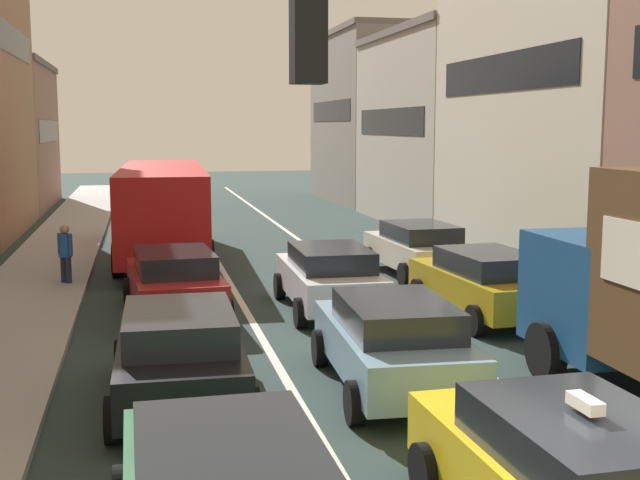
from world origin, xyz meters
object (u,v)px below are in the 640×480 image
Objects in this scene: pedestrian_far_sidewalk at (65,252)px; sedan_left_lane_third at (174,281)px; hatchback_centre_lane_third at (330,276)px; wagon_right_lane_far at (418,248)px; wagon_left_lane_second at (179,353)px; sedan_right_lane_behind_truck at (485,282)px; sedan_centre_lane_second at (393,341)px; traffic_light_pole at (78,171)px; taxi_centre_lane_front at (573,478)px; bus_mid_queue_primary at (163,203)px.

sedan_left_lane_third is at bearing 80.88° from pedestrian_far_sidewalk.
hatchback_centre_lane_third is 5.10m from wagon_right_lane_far.
wagon_left_lane_second and sedan_right_lane_behind_truck have the same top height.
sedan_centre_lane_second is at bearing 178.17° from hatchback_centre_lane_third.
traffic_light_pole reaches higher than sedan_right_lane_behind_truck.
sedan_right_lane_behind_truck is (6.81, 4.28, 0.00)m from wagon_left_lane_second.
sedan_left_lane_third is at bearing 87.17° from hatchback_centre_lane_third.
taxi_centre_lane_front is (4.51, -0.05, -3.02)m from traffic_light_pole.
sedan_left_lane_third and sedan_right_lane_behind_truck have the same top height.
bus_mid_queue_primary reaches higher than sedan_right_lane_behind_truck.
sedan_left_lane_third is 8.24m from bus_mid_queue_primary.
wagon_left_lane_second is 0.41× the size of bus_mid_queue_primary.
bus_mid_queue_primary reaches higher than hatchback_centre_lane_third.
wagon_left_lane_second and hatchback_centre_lane_third have the same top height.
traffic_light_pole is 0.52× the size of bus_mid_queue_primary.
sedan_left_lane_third is 4.65m from pedestrian_far_sidewalk.
bus_mid_queue_primary is (1.17, 19.32, -2.06)m from traffic_light_pole.
traffic_light_pole is 19.46m from bus_mid_queue_primary.
bus_mid_queue_primary is (-3.34, 19.37, 0.96)m from taxi_centre_lane_front.
sedan_left_lane_third is (1.15, 11.14, -3.02)m from traffic_light_pole.
taxi_centre_lane_front reaches higher than sedan_right_lane_behind_truck.
sedan_right_lane_behind_truck is 5.15m from wagon_right_lane_far.
sedan_centre_lane_second is 5.54m from sedan_right_lane_behind_truck.
wagon_left_lane_second is 11.77m from wagon_right_lane_far.
sedan_right_lane_behind_truck is (3.18, -1.37, 0.00)m from hatchback_centre_lane_third.
sedan_centre_lane_second is at bearing 0.51° from taxi_centre_lane_front.
bus_mid_queue_primary reaches higher than pedestrian_far_sidewalk.
sedan_centre_lane_second is 11.36m from pedestrian_far_sidewalk.
sedan_centre_lane_second is at bearing 156.21° from wagon_right_lane_far.
wagon_right_lane_far is at bearing -35.76° from wagon_left_lane_second.
hatchback_centre_lane_third is 3.46m from sedan_right_lane_behind_truck.
wagon_left_lane_second is at bearing 91.81° from sedan_centre_lane_second.
pedestrian_far_sidewalk reaches higher than hatchback_centre_lane_third.
wagon_left_lane_second is 2.61× the size of pedestrian_far_sidewalk.
bus_mid_queue_primary is at bearing 53.54° from wagon_right_lane_far.
sedan_right_lane_behind_truck is (6.64, -1.60, 0.00)m from sedan_left_lane_third.
traffic_light_pole is 15.32m from pedestrian_far_sidewalk.
sedan_centre_lane_second is 5.71m from hatchback_centre_lane_third.
traffic_light_pole reaches higher than sedan_centre_lane_second.
taxi_centre_lane_front is at bearing -0.63° from traffic_light_pole.
sedan_centre_lane_second and wagon_left_lane_second have the same top height.
taxi_centre_lane_front is at bearing 157.52° from sedan_right_lane_behind_truck.
bus_mid_queue_primary is (-3.45, 8.41, 0.96)m from hatchback_centre_lane_third.
hatchback_centre_lane_third is 0.98× the size of sedan_right_lane_behind_truck.
hatchback_centre_lane_third is at bearing -155.74° from bus_mid_queue_primary.
sedan_left_lane_third is (-3.46, 0.23, 0.00)m from hatchback_centre_lane_third.
wagon_left_lane_second is 0.98× the size of sedan_right_lane_behind_truck.
hatchback_centre_lane_third and wagon_right_lane_far have the same top height.
sedan_centre_lane_second is at bearing -155.65° from sedan_left_lane_third.
sedan_right_lane_behind_truck is at bearing -143.90° from bus_mid_queue_primary.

